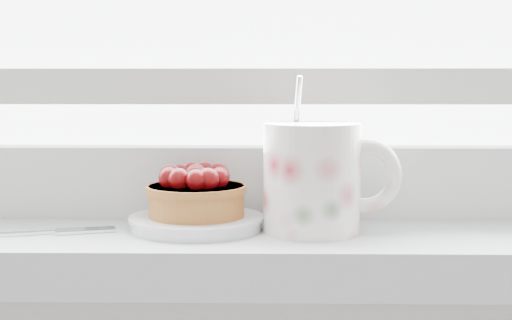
{
  "coord_description": "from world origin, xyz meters",
  "views": [
    {
      "loc": [
        0.05,
        1.25,
        1.07
      ],
      "look_at": [
        0.04,
        1.88,
        1.01
      ],
      "focal_mm": 50.0,
      "sensor_mm": 36.0,
      "label": 1
    }
  ],
  "objects_px": {
    "saucer": "(197,222)",
    "raspberry_tart": "(196,193)",
    "fork": "(19,234)",
    "floral_mug": "(316,176)"
  },
  "relations": [
    {
      "from": "saucer",
      "to": "raspberry_tart",
      "type": "distance_m",
      "value": 0.03
    },
    {
      "from": "fork",
      "to": "floral_mug",
      "type": "bearing_deg",
      "value": 4.18
    },
    {
      "from": "saucer",
      "to": "raspberry_tart",
      "type": "bearing_deg",
      "value": 112.66
    },
    {
      "from": "saucer",
      "to": "floral_mug",
      "type": "height_order",
      "value": "floral_mug"
    },
    {
      "from": "saucer",
      "to": "fork",
      "type": "height_order",
      "value": "saucer"
    },
    {
      "from": "raspberry_tart",
      "to": "fork",
      "type": "height_order",
      "value": "raspberry_tart"
    },
    {
      "from": "raspberry_tart",
      "to": "floral_mug",
      "type": "height_order",
      "value": "floral_mug"
    },
    {
      "from": "raspberry_tart",
      "to": "floral_mug",
      "type": "distance_m",
      "value": 0.11
    },
    {
      "from": "saucer",
      "to": "floral_mug",
      "type": "bearing_deg",
      "value": -6.15
    },
    {
      "from": "raspberry_tart",
      "to": "fork",
      "type": "xyz_separation_m",
      "value": [
        -0.15,
        -0.03,
        -0.03
      ]
    }
  ]
}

